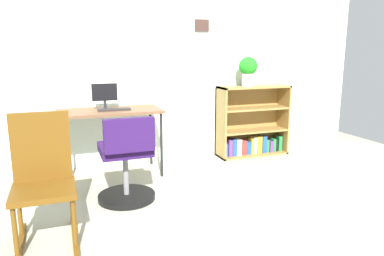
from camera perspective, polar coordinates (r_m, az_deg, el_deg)
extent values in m
plane|color=#9D9C86|center=(2.83, 10.44, -16.37)|extent=(6.24, 6.24, 0.00)
cube|color=silver|center=(4.47, -3.32, 10.22)|extent=(5.20, 0.10, 2.40)
cube|color=#3C2721|center=(4.55, 1.56, 15.87)|extent=(0.18, 0.02, 0.14)
cube|color=brown|center=(3.95, -12.82, 2.61)|extent=(1.08, 0.55, 0.03)
cylinder|color=black|center=(3.77, -19.61, -3.91)|extent=(0.03, 0.03, 0.70)
cylinder|color=black|center=(3.90, -4.83, -2.73)|extent=(0.03, 0.03, 0.70)
cylinder|color=black|center=(4.22, -19.73, -2.25)|extent=(0.03, 0.03, 0.70)
cylinder|color=black|center=(4.34, -6.50, -1.24)|extent=(0.03, 0.03, 0.70)
cylinder|color=#262628|center=(3.99, -13.51, 2.96)|extent=(0.16, 0.16, 0.01)
cylinder|color=#262628|center=(3.98, -13.54, 3.64)|extent=(0.03, 0.03, 0.08)
cube|color=black|center=(3.96, -13.61, 5.51)|extent=(0.26, 0.02, 0.18)
cube|color=#282220|center=(3.90, -12.16, 2.86)|extent=(0.33, 0.12, 0.02)
cylinder|color=black|center=(3.44, -10.24, -10.57)|extent=(0.52, 0.52, 0.05)
cylinder|color=slate|center=(3.37, -10.37, -7.12)|extent=(0.05, 0.05, 0.39)
cube|color=#281246|center=(3.30, -10.53, -3.26)|extent=(0.44, 0.44, 0.08)
cube|color=#281246|center=(3.02, -9.83, -1.12)|extent=(0.42, 0.07, 0.28)
cube|color=#5D3A0F|center=(2.87, -25.44, -16.46)|extent=(0.04, 0.64, 0.04)
cube|color=#5D3A0F|center=(2.85, -17.96, -16.02)|extent=(0.04, 0.64, 0.04)
cylinder|color=#5D3A0F|center=(2.65, -26.11, -14.42)|extent=(0.03, 0.03, 0.34)
cylinder|color=#5D3A0F|center=(2.63, -18.06, -13.95)|extent=(0.03, 0.03, 0.34)
cylinder|color=#5D3A0F|center=(2.94, -25.52, -11.72)|extent=(0.03, 0.03, 0.34)
cylinder|color=#5D3A0F|center=(2.92, -18.35, -11.28)|extent=(0.03, 0.03, 0.34)
cube|color=#5D3A0F|center=(2.71, -22.33, -9.17)|extent=(0.42, 0.40, 0.04)
cube|color=#5D3A0F|center=(2.80, -22.66, -2.71)|extent=(0.40, 0.04, 0.50)
cube|color=olive|center=(4.55, 4.58, 0.75)|extent=(0.02, 0.30, 0.91)
cube|color=olive|center=(4.99, 14.11, 1.43)|extent=(0.02, 0.30, 0.91)
cube|color=olive|center=(4.69, 9.75, 6.40)|extent=(0.93, 0.30, 0.02)
cube|color=olive|center=(4.86, 9.39, -4.00)|extent=(0.93, 0.30, 0.02)
cube|color=olive|center=(4.87, 8.76, 1.40)|extent=(0.93, 0.02, 0.91)
cube|color=olive|center=(4.78, 9.52, -0.38)|extent=(0.89, 0.28, 0.02)
cube|color=olive|center=(4.73, 9.64, 3.05)|extent=(0.89, 0.28, 0.02)
cube|color=#1E478C|center=(4.64, 5.13, -3.41)|extent=(0.06, 0.11, 0.17)
cube|color=#593372|center=(4.66, 5.84, -3.08)|extent=(0.05, 0.12, 0.21)
cube|color=#1E478C|center=(4.69, 6.49, -2.98)|extent=(0.05, 0.12, 0.22)
cube|color=beige|center=(4.72, 7.24, -2.98)|extent=(0.07, 0.10, 0.20)
cube|color=#B22D28|center=(4.75, 8.00, -2.99)|extent=(0.06, 0.12, 0.19)
cube|color=#1E478C|center=(4.79, 8.68, -3.06)|extent=(0.06, 0.11, 0.16)
cube|color=#B79323|center=(4.80, 9.20, -2.77)|extent=(0.03, 0.11, 0.20)
cube|color=beige|center=(4.83, 9.71, -2.65)|extent=(0.05, 0.10, 0.21)
cube|color=#B79323|center=(4.86, 10.38, -2.54)|extent=(0.07, 0.10, 0.22)
cube|color=#1E478C|center=(4.89, 11.12, -2.47)|extent=(0.06, 0.10, 0.22)
cube|color=#237238|center=(4.93, 11.63, -2.72)|extent=(0.04, 0.09, 0.16)
cube|color=#593372|center=(4.95, 12.08, -2.76)|extent=(0.04, 0.13, 0.15)
cube|color=#237238|center=(4.98, 12.53, -2.58)|extent=(0.04, 0.12, 0.17)
cube|color=black|center=(5.00, 12.94, -2.64)|extent=(0.04, 0.09, 0.15)
cube|color=#237238|center=(5.03, 13.47, -2.33)|extent=(0.05, 0.11, 0.20)
cube|color=beige|center=(4.56, 5.07, 0.40)|extent=(0.03, 0.10, 0.17)
cylinder|color=#B7B2A8|center=(4.62, 8.77, 7.49)|extent=(0.15, 0.15, 0.16)
sphere|color=#1C881B|center=(4.61, 8.84, 9.61)|extent=(0.23, 0.23, 0.23)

